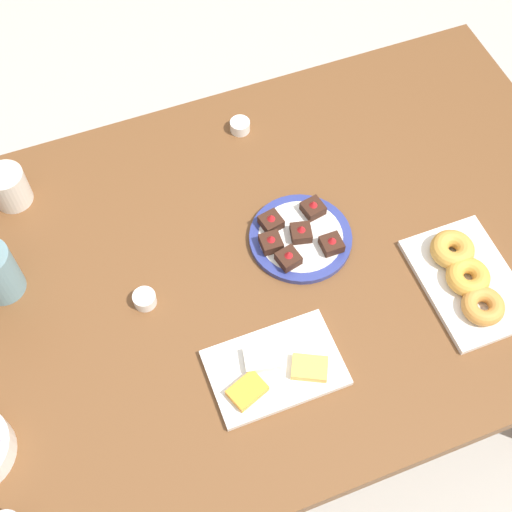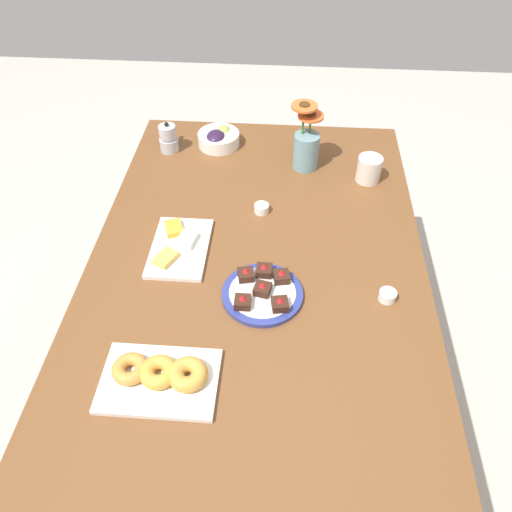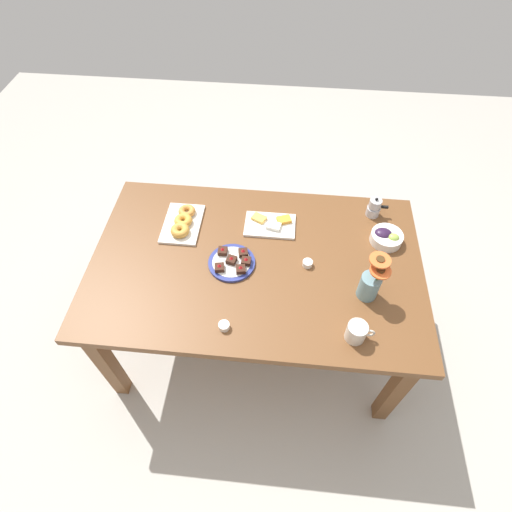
% 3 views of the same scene
% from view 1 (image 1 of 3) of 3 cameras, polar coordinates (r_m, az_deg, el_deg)
% --- Properties ---
extents(ground_plane, '(6.00, 6.00, 0.00)m').
position_cam_1_polar(ground_plane, '(2.20, 0.00, -10.47)').
color(ground_plane, '#B7B2A8').
extents(dining_table, '(1.60, 1.00, 0.74)m').
position_cam_1_polar(dining_table, '(1.61, 0.00, -2.30)').
color(dining_table, brown).
rests_on(dining_table, ground_plane).
extents(coffee_mug, '(0.12, 0.08, 0.09)m').
position_cam_1_polar(coffee_mug, '(1.68, -19.21, 5.24)').
color(coffee_mug, beige).
rests_on(coffee_mug, dining_table).
extents(cheese_platter, '(0.26, 0.17, 0.03)m').
position_cam_1_polar(cheese_platter, '(1.42, 1.48, -9.01)').
color(cheese_platter, white).
rests_on(cheese_platter, dining_table).
extents(croissant_platter, '(0.19, 0.28, 0.05)m').
position_cam_1_polar(croissant_platter, '(1.56, 16.53, -1.66)').
color(croissant_platter, white).
rests_on(croissant_platter, dining_table).
extents(jam_cup_honey, '(0.05, 0.05, 0.03)m').
position_cam_1_polar(jam_cup_honey, '(1.74, -1.29, 10.39)').
color(jam_cup_honey, white).
rests_on(jam_cup_honey, dining_table).
extents(jam_cup_berry, '(0.05, 0.05, 0.03)m').
position_cam_1_polar(jam_cup_berry, '(1.49, -8.93, -3.34)').
color(jam_cup_berry, white).
rests_on(jam_cup_berry, dining_table).
extents(dessert_plate, '(0.23, 0.23, 0.05)m').
position_cam_1_polar(dessert_plate, '(1.56, 3.51, 1.52)').
color(dessert_plate, navy).
rests_on(dessert_plate, dining_table).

